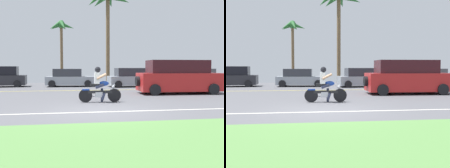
# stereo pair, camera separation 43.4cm
# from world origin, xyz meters

# --- Properties ---
(ground) EXTENTS (56.00, 30.00, 0.04)m
(ground) POSITION_xyz_m (0.00, 3.00, -0.02)
(ground) COLOR #545459
(grass_median) EXTENTS (56.00, 3.80, 0.06)m
(grass_median) POSITION_xyz_m (0.00, -4.10, 0.03)
(grass_median) COLOR #548442
(grass_median) RESTS_ON ground
(lane_line_near) EXTENTS (50.40, 0.12, 0.01)m
(lane_line_near) POSITION_xyz_m (0.00, -0.22, 0.00)
(lane_line_near) COLOR silver
(lane_line_near) RESTS_ON ground
(lane_line_far) EXTENTS (50.40, 0.12, 0.01)m
(lane_line_far) POSITION_xyz_m (0.00, 8.45, 0.00)
(lane_line_far) COLOR yellow
(lane_line_far) RESTS_ON ground
(motorcyclist) EXTENTS (1.91, 0.62, 1.60)m
(motorcyclist) POSITION_xyz_m (0.19, 2.34, 0.67)
(motorcyclist) COLOR black
(motorcyclist) RESTS_ON ground
(suv_nearby) EXTENTS (5.06, 2.25, 2.00)m
(suv_nearby) POSITION_xyz_m (5.27, 5.48, 0.97)
(suv_nearby) COLOR #AD1E1E
(suv_nearby) RESTS_ON ground
(parked_car_1) EXTENTS (4.06, 2.23, 1.46)m
(parked_car_1) POSITION_xyz_m (-1.20, 12.48, 0.69)
(parked_car_1) COLOR #8C939E
(parked_car_1) RESTS_ON ground
(parked_car_2) EXTENTS (4.18, 2.18, 1.53)m
(parked_car_2) POSITION_xyz_m (3.87, 11.31, 0.72)
(parked_car_2) COLOR #8C939E
(parked_car_2) RESTS_ON ground
(parked_car_3) EXTENTS (3.84, 2.25, 1.48)m
(parked_car_3) POSITION_xyz_m (9.51, 11.13, 0.69)
(parked_car_3) COLOR silver
(parked_car_3) RESTS_ON ground
(palm_tree_0) EXTENTS (4.31, 4.38, 9.17)m
(palm_tree_0) POSITION_xyz_m (2.36, 15.15, 7.72)
(palm_tree_0) COLOR brown
(palm_tree_0) RESTS_ON ground
(palm_tree_1) EXTENTS (2.50, 2.55, 6.05)m
(palm_tree_1) POSITION_xyz_m (-1.99, 15.95, 5.02)
(palm_tree_1) COLOR brown
(palm_tree_1) RESTS_ON ground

